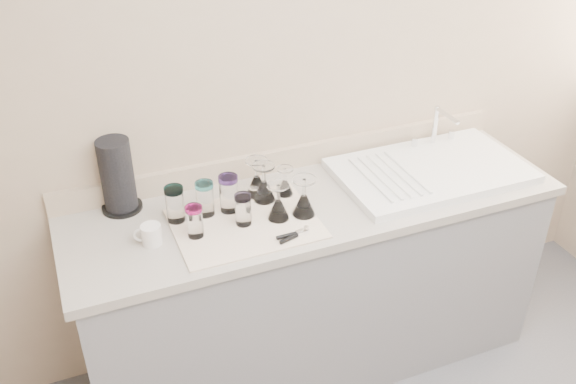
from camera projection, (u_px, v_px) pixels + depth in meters
name	position (u px, v px, depth m)	size (l,w,h in m)	color
room_envelope	(558.00, 223.00, 1.34)	(3.54, 3.50, 2.52)	#4E4E53
counter_unit	(313.00, 284.00, 2.87)	(2.06, 0.62, 0.90)	slate
sink_unit	(431.00, 170.00, 2.80)	(0.82, 0.50, 0.22)	white
dish_towel	(245.00, 224.00, 2.48)	(0.55, 0.42, 0.01)	white
tumbler_teal	(175.00, 204.00, 2.46)	(0.07, 0.07, 0.15)	white
tumbler_cyan	(205.00, 198.00, 2.49)	(0.07, 0.07, 0.14)	white
tumbler_purple	(229.00, 193.00, 2.51)	(0.08, 0.08, 0.15)	white
tumbler_magenta	(195.00, 221.00, 2.37)	(0.06, 0.06, 0.13)	white
tumbler_lavender	(243.00, 209.00, 2.44)	(0.06, 0.06, 0.13)	white
goblet_back_left	(264.00, 188.00, 2.59)	(0.09, 0.09, 0.16)	white
goblet_back_right	(285.00, 185.00, 2.63)	(0.07, 0.07, 0.12)	white
goblet_front_left	(278.00, 207.00, 2.48)	(0.09, 0.09, 0.15)	white
goblet_front_right	(304.00, 202.00, 2.50)	(0.09, 0.09, 0.16)	white
goblet_extra	(257.00, 183.00, 2.63)	(0.09, 0.09, 0.16)	white
can_opener	(293.00, 235.00, 2.39)	(0.13, 0.06, 0.02)	silver
white_mug	(151.00, 235.00, 2.36)	(0.11, 0.09, 0.08)	silver
paper_towel_roll	(117.00, 176.00, 2.50)	(0.16, 0.16, 0.30)	black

